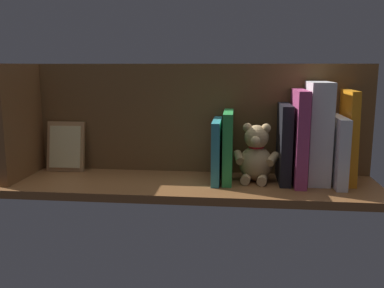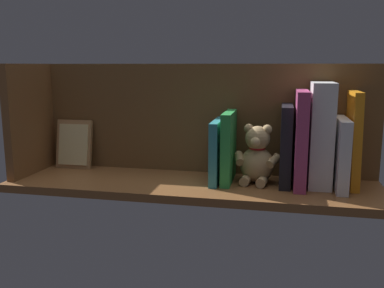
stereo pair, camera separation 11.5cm
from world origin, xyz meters
TOP-DOWN VIEW (x-y plane):
  - ground_plane at (0.00, 0.00)cm, footprint 102.37×28.23cm
  - shelf_back_panel at (0.00, -11.86)cm, footprint 102.37×1.50cm
  - shelf_side_divider at (49.19, 0.00)cm, footprint 2.40×22.23cm
  - book_0 at (-42.51, -4.12)cm, footprint 2.73×13.19cm
  - book_1 at (-39.24, -2.21)cm, footprint 2.86×17.01cm
  - dictionary_thick_white at (-34.15, -3.79)cm, footprint 5.90×13.65cm
  - book_2 at (-28.95, -2.24)cm, footprint 3.08×16.95cm
  - book_3 at (-25.23, -3.22)cm, footprint 2.95×15.00cm
  - teddy_bear at (-17.63, -2.85)cm, footprint 13.04×11.25cm
  - book_4 at (-9.81, -2.70)cm, footprint 2.61×16.02cm
  - book_5 at (-6.70, -2.34)cm, footprint 2.22×16.74cm
  - picture_frame_leaning at (39.76, -8.36)cm, footprint 11.54×4.11cm

SIDE VIEW (x-z plane):
  - ground_plane at x=0.00cm, z-range -2.20..0.00cm
  - teddy_bear at x=-17.63cm, z-range -0.97..15.25cm
  - picture_frame_leaning at x=39.76cm, z-range -0.11..15.08cm
  - book_5 at x=-6.70cm, z-range 0.00..17.15cm
  - book_1 at x=-39.24cm, z-range 0.00..18.51cm
  - book_4 at x=-9.81cm, z-range 0.00..19.44cm
  - book_3 at x=-25.23cm, z-range 0.00..21.51cm
  - book_0 at x=-42.51cm, z-range -0.02..25.36cm
  - book_2 at x=-28.95cm, z-range 0.00..25.51cm
  - dictionary_thick_white at x=-34.15cm, z-range 0.00..27.59cm
  - shelf_back_panel at x=0.00cm, z-range 0.00..32.37cm
  - shelf_side_divider at x=49.19cm, z-range 0.00..32.37cm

